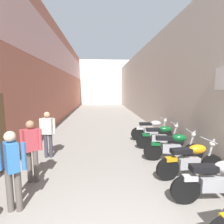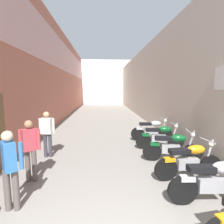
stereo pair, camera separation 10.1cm
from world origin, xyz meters
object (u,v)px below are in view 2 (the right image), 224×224
at_px(motorcycle_fourth, 172,146).
at_px(pedestrian_further_down, 47,131).
at_px(motorcycle_fifth, 160,136).
at_px(pedestrian_by_doorway, 10,165).
at_px(motorcycle_sixth, 152,130).
at_px(motorcycle_second, 214,181).
at_px(motorcycle_third, 189,160).
at_px(pedestrian_mid_alley, 30,146).

relative_size(motorcycle_fourth, pedestrian_further_down, 1.17).
height_order(motorcycle_fifth, pedestrian_by_doorway, pedestrian_by_doorway).
height_order(pedestrian_by_doorway, pedestrian_further_down, same).
height_order(motorcycle_sixth, pedestrian_by_doorway, pedestrian_by_doorway).
distance_m(motorcycle_fifth, motorcycle_sixth, 1.12).
xyz_separation_m(motorcycle_second, motorcycle_fourth, (-0.00, 2.07, 0.00)).
relative_size(motorcycle_fifth, pedestrian_by_doorway, 1.18).
xyz_separation_m(motorcycle_third, pedestrian_by_doorway, (-3.98, -0.93, 0.42)).
bearing_deg(motorcycle_sixth, pedestrian_by_doorway, -132.79).
relative_size(pedestrian_by_doorway, pedestrian_further_down, 1.00).
bearing_deg(pedestrian_by_doorway, pedestrian_further_down, 92.49).
height_order(motorcycle_second, motorcycle_fourth, same).
relative_size(motorcycle_sixth, pedestrian_further_down, 1.18).
relative_size(motorcycle_second, pedestrian_by_doorway, 1.18).
bearing_deg(motorcycle_sixth, motorcycle_fifth, -90.00).
bearing_deg(pedestrian_further_down, motorcycle_second, -33.38).
bearing_deg(motorcycle_fifth, motorcycle_third, -90.00).
distance_m(motorcycle_third, pedestrian_mid_alley, 4.05).
xyz_separation_m(motorcycle_third, motorcycle_fifth, (0.00, 2.25, 0.00)).
xyz_separation_m(pedestrian_mid_alley, pedestrian_further_down, (-0.07, 1.58, 0.00)).
xyz_separation_m(motorcycle_fifth, pedestrian_mid_alley, (-4.03, -2.13, 0.42)).
height_order(motorcycle_third, pedestrian_mid_alley, pedestrian_mid_alley).
distance_m(motorcycle_fourth, pedestrian_by_doorway, 4.47).
relative_size(motorcycle_fourth, pedestrian_mid_alley, 1.17).
bearing_deg(pedestrian_further_down, motorcycle_fourth, -8.66).
bearing_deg(motorcycle_third, motorcycle_sixth, 90.00).
bearing_deg(motorcycle_sixth, motorcycle_second, -90.00).
relative_size(motorcycle_second, motorcycle_fourth, 1.01).
height_order(motorcycle_fourth, motorcycle_fifth, same).
height_order(motorcycle_third, motorcycle_sixth, same).
relative_size(motorcycle_fourth, motorcycle_sixth, 0.99).
distance_m(motorcycle_fourth, motorcycle_fifth, 1.18).
distance_m(pedestrian_by_doorway, pedestrian_mid_alley, 1.05).
bearing_deg(pedestrian_further_down, motorcycle_sixth, 22.20).
bearing_deg(motorcycle_second, motorcycle_sixth, 90.00).
bearing_deg(motorcycle_third, motorcycle_fifth, 90.00).
xyz_separation_m(motorcycle_second, pedestrian_mid_alley, (-4.03, 1.12, 0.42)).
bearing_deg(pedestrian_mid_alley, pedestrian_further_down, 92.43).
relative_size(motorcycle_second, motorcycle_third, 1.00).
bearing_deg(motorcycle_third, motorcycle_fourth, 90.01).
bearing_deg(motorcycle_second, pedestrian_further_down, 146.62).
xyz_separation_m(motorcycle_fourth, pedestrian_by_doorway, (-3.98, -2.00, 0.42)).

